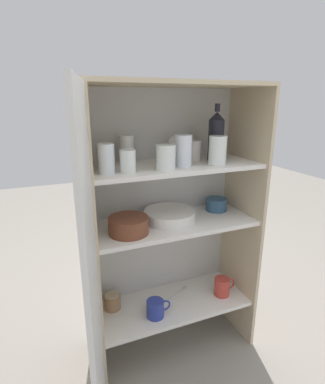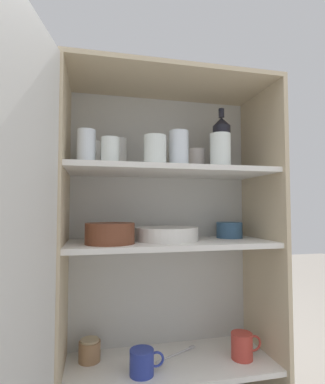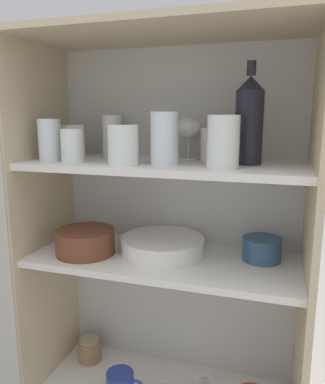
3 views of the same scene
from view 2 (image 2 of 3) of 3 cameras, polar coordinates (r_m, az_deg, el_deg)
name	(u,v)px [view 2 (image 2 of 3)]	position (r m, az deg, el deg)	size (l,w,h in m)	color
cupboard_back_panel	(161,249)	(1.39, -0.29, -10.74)	(0.84, 0.02, 1.38)	silver
cupboard_side_left	(63,258)	(1.19, -18.50, -11.86)	(0.02, 0.36, 1.38)	#CCB793
cupboard_side_right	(263,251)	(1.38, 18.57, -10.62)	(0.02, 0.36, 1.38)	#CCB793
cupboard_top_panel	(170,83)	(1.31, 1.45, 19.98)	(0.84, 0.36, 0.02)	#CCB793
shelf_board_lower	(170,364)	(1.36, 1.53, -29.95)	(0.81, 0.33, 0.02)	white
shelf_board_middle	(170,243)	(1.22, 1.50, -9.78)	(0.81, 0.33, 0.02)	white
shelf_board_upper	(170,171)	(1.22, 1.48, 3.93)	(0.81, 0.33, 0.02)	white
cupboard_door	(23,285)	(0.82, -24.99, -15.79)	(0.10, 0.41, 1.38)	silver
tumbler_glass_0	(119,155)	(1.28, -8.29, 7.08)	(0.07, 0.07, 0.13)	white
tumbler_glass_1	(155,150)	(1.11, -1.44, 7.94)	(0.08, 0.08, 0.11)	white
tumbler_glass_2	(179,149)	(1.18, 3.09, 8.13)	(0.08, 0.08, 0.14)	white
tumbler_glass_3	(220,151)	(1.21, 10.94, 7.71)	(0.08, 0.08, 0.13)	white
tumbler_glass_4	(91,155)	(1.22, -13.38, 6.94)	(0.07, 0.07, 0.10)	white
tumbler_glass_5	(110,151)	(1.11, -9.93, 7.73)	(0.07, 0.07, 0.10)	white
tumbler_glass_6	(86,147)	(1.12, -14.33, 8.32)	(0.07, 0.07, 0.12)	white
tumbler_glass_7	(196,160)	(1.32, 6.49, 6.00)	(0.07, 0.07, 0.10)	silver
wine_glass_0	(177,152)	(1.33, 2.74, 7.61)	(0.08, 0.08, 0.13)	white
wine_bottle	(222,144)	(1.34, 11.22, 9.01)	(0.08, 0.08, 0.27)	black
plate_stack_white	(167,234)	(1.23, 0.77, -7.96)	(0.26, 0.26, 0.05)	white
mixing_bowl_large	(110,233)	(1.13, -9.97, -7.61)	(0.18, 0.18, 0.08)	brown
serving_bowl_small	(229,229)	(1.37, 12.61, -6.96)	(0.11, 0.11, 0.07)	#33567A
coffee_mug_primary	(142,362)	(1.25, -3.86, -29.61)	(0.13, 0.09, 0.09)	#283893
coffee_mug_extra_1	(242,346)	(1.39, 14.99, -26.44)	(0.13, 0.08, 0.10)	#BC3D33
storage_jar	(90,350)	(1.37, -13.72, -27.25)	(0.08, 0.08, 0.08)	#99704C
serving_spoon	(180,352)	(1.41, 3.31, -28.20)	(0.20, 0.11, 0.01)	silver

